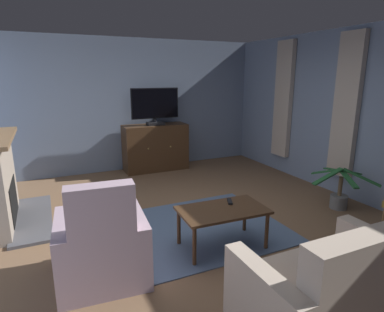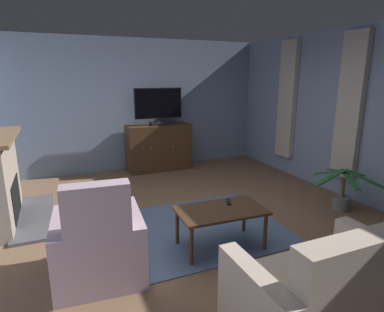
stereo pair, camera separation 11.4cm
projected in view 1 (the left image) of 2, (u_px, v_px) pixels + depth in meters
The scene contains 14 objects.
ground_plane at pixel (198, 226), 4.34m from camera, with size 5.98×6.74×0.04m, color brown.
wall_back at pixel (134, 105), 6.76m from camera, with size 5.98×0.10×2.71m, color slate.
wall_right_with_window at pixel (353, 115), 5.12m from camera, with size 0.10×6.74×2.71m, color slate.
curtain_panel_near at pixel (346, 106), 5.09m from camera, with size 0.10×0.44×2.27m, color #B2A393.
curtain_panel_far at pixel (283, 100), 6.42m from camera, with size 0.10×0.44×2.27m, color #B2A393.
rug_central at pixel (197, 228), 4.23m from camera, with size 2.20×1.80×0.01m, color slate.
tv_cabinet at pixel (156, 148), 6.80m from camera, with size 1.33×0.54×0.97m.
television at pixel (155, 106), 6.53m from camera, with size 0.99×0.20×0.75m.
coffee_table at pixel (223, 213), 3.69m from camera, with size 1.03×0.63×0.48m.
tv_remote at pixel (230, 201), 3.87m from camera, with size 0.17×0.05×0.02m, color black.
sofa_floral at pixel (332, 290), 2.54m from camera, with size 1.41×0.85×0.94m.
armchair_near_window at pixel (102, 248), 3.11m from camera, with size 0.91×0.90×1.07m.
potted_plant_small_fern_corner at pixel (339, 194), 4.84m from camera, with size 0.93×0.95×0.64m.
cat at pixel (100, 194), 5.23m from camera, with size 0.55×0.54×0.20m.
Camera 1 is at (-1.74, -3.58, 1.96)m, focal length 30.04 mm.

